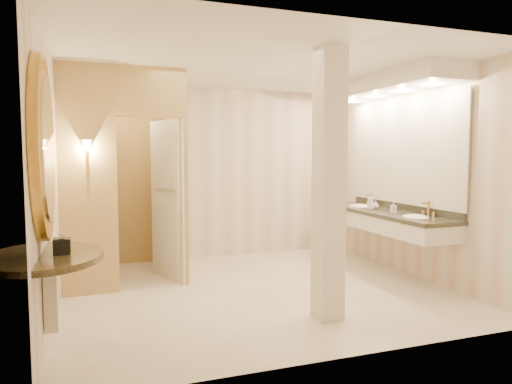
% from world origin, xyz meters
% --- Properties ---
extents(floor, '(4.50, 4.50, 0.00)m').
position_xyz_m(floor, '(0.00, 0.00, 0.00)').
color(floor, white).
rests_on(floor, ground).
extents(ceiling, '(4.50, 4.50, 0.00)m').
position_xyz_m(ceiling, '(0.00, 0.00, 2.70)').
color(ceiling, white).
rests_on(ceiling, wall_back).
extents(wall_back, '(4.50, 0.02, 2.70)m').
position_xyz_m(wall_back, '(0.00, 2.00, 1.35)').
color(wall_back, beige).
rests_on(wall_back, floor).
extents(wall_front, '(4.50, 0.02, 2.70)m').
position_xyz_m(wall_front, '(0.00, -2.00, 1.35)').
color(wall_front, beige).
rests_on(wall_front, floor).
extents(wall_left, '(0.02, 4.00, 2.70)m').
position_xyz_m(wall_left, '(-2.25, 0.00, 1.35)').
color(wall_left, beige).
rests_on(wall_left, floor).
extents(wall_right, '(0.02, 4.00, 2.70)m').
position_xyz_m(wall_right, '(2.25, 0.00, 1.35)').
color(wall_right, beige).
rests_on(wall_right, floor).
extents(toilet_closet, '(1.50, 1.55, 2.70)m').
position_xyz_m(toilet_closet, '(-1.12, 0.97, 1.39)').
color(toilet_closet, '#E3BC76').
rests_on(toilet_closet, floor).
extents(wall_sconce, '(0.14, 0.14, 0.42)m').
position_xyz_m(wall_sconce, '(-1.93, 0.43, 1.73)').
color(wall_sconce, '#C38F3E').
rests_on(wall_sconce, toilet_closet).
extents(vanity, '(0.75, 2.58, 2.09)m').
position_xyz_m(vanity, '(1.98, 0.21, 1.63)').
color(vanity, silver).
rests_on(vanity, floor).
extents(console_shelf, '(1.11, 1.11, 2.00)m').
position_xyz_m(console_shelf, '(-2.21, -1.29, 1.35)').
color(console_shelf, black).
rests_on(console_shelf, floor).
extents(pillar, '(0.26, 0.26, 2.70)m').
position_xyz_m(pillar, '(0.35, -1.13, 1.35)').
color(pillar, silver).
rests_on(pillar, floor).
extents(tissue_box, '(0.13, 0.13, 0.13)m').
position_xyz_m(tissue_box, '(-2.09, -1.33, 0.94)').
color(tissue_box, black).
rests_on(tissue_box, console_shelf).
extents(toilet, '(0.44, 0.76, 0.77)m').
position_xyz_m(toilet, '(-1.95, 1.54, 0.38)').
color(toilet, white).
rests_on(toilet, floor).
extents(soap_bottle_a, '(0.07, 0.08, 0.15)m').
position_xyz_m(soap_bottle_a, '(1.93, -0.01, 0.95)').
color(soap_bottle_a, beige).
rests_on(soap_bottle_a, vanity).
extents(soap_bottle_b, '(0.12, 0.12, 0.12)m').
position_xyz_m(soap_bottle_b, '(1.92, 0.40, 0.94)').
color(soap_bottle_b, silver).
rests_on(soap_bottle_b, vanity).
extents(soap_bottle_c, '(0.11, 0.11, 0.24)m').
position_xyz_m(soap_bottle_c, '(1.82, 0.37, 0.99)').
color(soap_bottle_c, '#C6B28C').
rests_on(soap_bottle_c, vanity).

